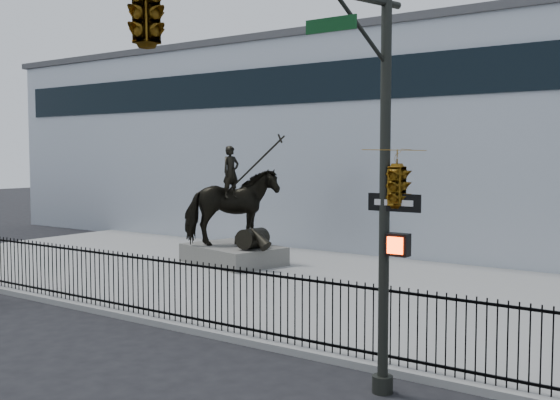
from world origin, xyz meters
The scene contains 7 objects.
ground centered at (0.00, 0.00, 0.00)m, with size 120.00×120.00×0.00m, color black.
plaza centered at (0.00, 7.00, 0.07)m, with size 30.00×12.00×0.15m, color gray.
building centered at (0.00, 20.00, 4.50)m, with size 44.00×14.00×9.00m, color #B0B6BF.
picket_fence centered at (0.00, 1.25, 0.90)m, with size 22.10×0.10×1.50m.
statue_plinth centered at (-3.04, 8.46, 0.48)m, with size 3.49×2.40×0.65m, color #595752.
equestrian_statue centered at (-2.97, 8.44, 2.18)m, with size 4.36×3.25×3.79m.
traffic_signal_right centered at (6.47, -2.00, 4.85)m, with size 2.17×6.86×7.00m.
Camera 1 is at (11.89, -9.83, 4.10)m, focal length 42.00 mm.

